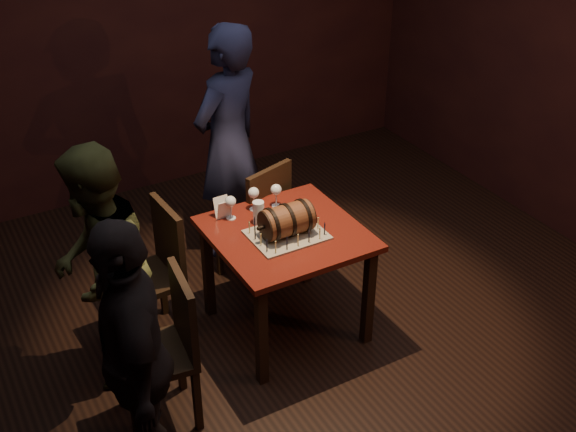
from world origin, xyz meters
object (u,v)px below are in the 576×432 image
Objects in this scene: wine_glass_mid at (254,194)px; chair_left_front at (168,342)px; barrel_cake at (287,220)px; chair_left_rear at (156,266)px; chair_back at (259,216)px; person_left_front at (133,356)px; wine_glass_right at (276,191)px; pint_of_ale at (259,213)px; wine_glass_left at (230,203)px; pub_table at (286,246)px; person_back at (228,144)px; person_left_rear at (100,269)px.

chair_left_front is (-0.88, -0.68, -0.34)m from wine_glass_mid.
barrel_cake is 2.25× the size of wine_glass_mid.
chair_back is at bearing 14.45° from chair_left_rear.
chair_left_front is 0.46m from person_left_front.
chair_left_rear is (-0.83, 0.06, -0.35)m from wine_glass_right.
wine_glass_right is 1.07× the size of pint_of_ale.
wine_glass_mid is 0.77m from chair_left_rear.
chair_left_front is at bearing -137.02° from wine_glass_left.
chair_left_rear is (-0.84, -0.22, 0.00)m from chair_back.
barrel_cake reaches higher than chair_left_front.
chair_back reaches higher than wine_glass_right.
pub_table is 0.23m from barrel_cake.
wine_glass_right reaches higher than pint_of_ale.
pub_table is 0.51× the size of person_back.
chair_left_rear is at bearing 177.93° from wine_glass_mid.
person_left_rear reaches higher than chair_left_front.
person_back is 2.13m from person_left_front.
chair_left_rear reaches higher than wine_glass_left.
pub_table is 0.97× the size of chair_back.
person_left_front is at bearing -135.94° from wine_glass_left.
person_left_rear is (-1.10, 0.22, -0.11)m from barrel_cake.
pub_table is 0.82m from chair_left_rear.
barrel_cake is at bearing 129.37° from person_left_front.
pint_of_ale is at bearing 120.48° from pub_table.
barrel_cake is 0.38m from wine_glass_mid.
pub_table is at bearing 59.52° from person_back.
wine_glass_left is at bearing 40.73° from person_back.
wine_glass_left is at bearing 127.19° from pub_table.
pub_table is at bearing 104.57° from person_left_rear.
chair_left_front is at bearing -138.40° from chair_back.
chair_left_front reaches higher than pint_of_ale.
person_back reaches higher than chair_left_rear.
wine_glass_right is 0.17× the size of chair_left_rear.
pint_of_ale is (-0.10, 0.17, 0.18)m from pub_table.
wine_glass_left reaches higher than pint_of_ale.
pint_of_ale is 0.16× the size of chair_left_front.
person_back is at bearing 53.14° from chair_left_front.
person_back is 1.50m from person_left_rear.
person_left_front is (-0.08, -0.81, 0.02)m from person_left_rear.
wine_glass_mid is 0.09× the size of person_back.
barrel_cake is at bearing -108.45° from wine_glass_right.
chair_left_front is 0.60m from person_left_rear.
pub_table is 1.00m from chair_left_front.
chair_back reaches higher than wine_glass_mid.
person_left_front is at bearing 17.58° from person_left_rear.
person_left_front is at bearing -139.89° from wine_glass_mid.
chair_left_front is (-0.83, -0.52, -0.30)m from pint_of_ale.
wine_glass_left is 0.61m from chair_left_rear.
barrel_cake is 1.12m from person_left_rear.
pint_of_ale is at bearing 110.29° from barrel_cake.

